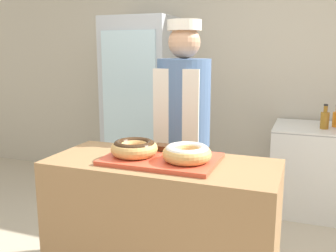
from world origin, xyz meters
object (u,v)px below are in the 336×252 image
at_px(brownie_back_left, 162,147).
at_px(bottle_amber, 325,119).
at_px(donut_chocolate_glaze, 134,147).
at_px(baker_person, 183,135).
at_px(brownie_back_right, 179,149).
at_px(chest_freezer, 334,171).
at_px(donut_light_glaze, 187,153).
at_px(beverage_fridge, 142,106).
at_px(serving_tray, 162,159).

xyz_separation_m(brownie_back_left, bottle_amber, (0.95, 1.51, -0.03)).
bearing_deg(donut_chocolate_glaze, bottle_amber, 58.10).
bearing_deg(donut_chocolate_glaze, brownie_back_left, 58.89).
relative_size(brownie_back_left, bottle_amber, 0.39).
height_order(brownie_back_left, baker_person, baker_person).
height_order(brownie_back_right, chest_freezer, brownie_back_right).
bearing_deg(donut_light_glaze, chest_freezer, 64.30).
bearing_deg(bottle_amber, chest_freezer, 37.50).
distance_m(donut_light_glaze, beverage_fridge, 2.06).
xyz_separation_m(donut_chocolate_glaze, chest_freezer, (1.16, 1.77, -0.54)).
bearing_deg(brownie_back_left, beverage_fridge, 118.20).
bearing_deg(serving_tray, chest_freezer, 60.00).
distance_m(beverage_fridge, bottle_amber, 1.80).
xyz_separation_m(brownie_back_left, beverage_fridge, (-0.86, 1.60, -0.01)).
bearing_deg(brownie_back_left, donut_light_glaze, -38.09).
bearing_deg(donut_light_glaze, donut_chocolate_glaze, 180.00).
xyz_separation_m(serving_tray, bottle_amber, (0.89, 1.65, -0.00)).
bearing_deg(brownie_back_right, donut_light_glaze, -58.89).
distance_m(serving_tray, beverage_fridge, 1.96).
relative_size(beverage_fridge, chest_freezer, 1.68).
relative_size(donut_light_glaze, brownie_back_left, 3.12).
relative_size(brownie_back_left, baker_person, 0.05).
xyz_separation_m(baker_person, bottle_amber, (0.97, 1.03, 0.00)).
height_order(serving_tray, donut_light_glaze, donut_light_glaze).
bearing_deg(baker_person, beverage_fridge, 126.81).
relative_size(donut_light_glaze, bottle_amber, 1.20).
bearing_deg(serving_tray, baker_person, 97.36).
distance_m(brownie_back_left, beverage_fridge, 1.81).
distance_m(donut_chocolate_glaze, bottle_amber, 1.98).
distance_m(serving_tray, brownie_back_left, 0.15).
height_order(serving_tray, brownie_back_left, brownie_back_left).
height_order(beverage_fridge, bottle_amber, beverage_fridge).
bearing_deg(bottle_amber, donut_chocolate_glaze, -121.90).
bearing_deg(chest_freezer, bottle_amber, -142.50).
height_order(donut_light_glaze, brownie_back_right, donut_light_glaze).
xyz_separation_m(donut_light_glaze, chest_freezer, (0.85, 1.77, -0.54)).
bearing_deg(donut_light_glaze, brownie_back_left, 141.91).
height_order(donut_light_glaze, beverage_fridge, beverage_fridge).
relative_size(brownie_back_right, baker_person, 0.05).
relative_size(donut_chocolate_glaze, baker_person, 0.16).
bearing_deg(chest_freezer, serving_tray, -120.00).
relative_size(beverage_fridge, bottle_amber, 8.32).
height_order(brownie_back_left, bottle_amber, bottle_amber).
xyz_separation_m(donut_chocolate_glaze, donut_light_glaze, (0.31, 0.00, 0.00)).
relative_size(donut_light_glaze, brownie_back_right, 3.12).
distance_m(donut_light_glaze, chest_freezer, 2.03).
bearing_deg(baker_person, donut_light_glaze, -70.11).
height_order(donut_light_glaze, brownie_back_left, donut_light_glaze).
bearing_deg(serving_tray, donut_chocolate_glaze, -170.53).
distance_m(brownie_back_left, chest_freezer, 1.99).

